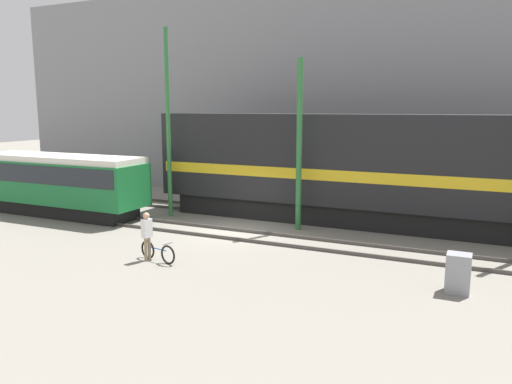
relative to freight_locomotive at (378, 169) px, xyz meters
name	(u,v)px	position (x,y,z in m)	size (l,w,h in m)	color
ground_plane	(232,232)	(-5.59, -3.84, -2.70)	(120.00, 120.00, 0.00)	gray
track_near	(226,233)	(-5.59, -4.37, -2.63)	(60.00, 1.50, 0.14)	#47423D
track_far	(267,214)	(-5.59, 0.00, -2.63)	(60.00, 1.51, 0.14)	#47423D
building_backdrop	(319,92)	(-5.59, 8.39, 3.74)	(43.72, 6.00, 12.88)	gray
freight_locomotive	(378,169)	(0.00, 0.00, 0.00)	(21.50, 3.04, 5.77)	black
streetcar	(61,181)	(-15.14, -4.37, -0.94)	(9.44, 2.54, 3.08)	black
bicycle	(158,252)	(-5.98, -8.80, -2.35)	(1.74, 0.56, 0.76)	black
person	(147,231)	(-6.38, -8.86, -1.61)	(0.29, 0.40, 1.78)	#8C7A5B
utility_pole_left	(168,124)	(-9.99, -2.19, 1.96)	(0.21, 0.21, 9.31)	#2D7238
utility_pole_center	(299,146)	(-3.07, -2.19, 1.09)	(0.25, 0.25, 7.59)	#2D7238
signal_box	(458,273)	(3.97, -7.54, -2.10)	(0.70, 0.60, 1.20)	gray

